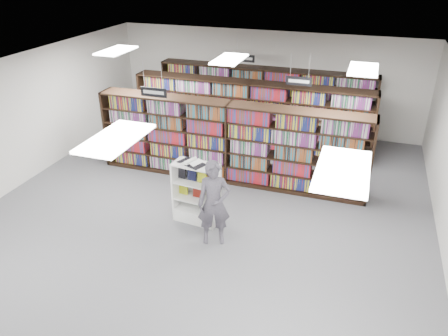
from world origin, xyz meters
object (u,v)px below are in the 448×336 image
(endcap_display, at_px, (198,201))
(open_book, at_px, (191,162))
(bookshelf_row_near, at_px, (229,143))
(shopper, at_px, (214,203))

(endcap_display, bearing_deg, open_book, -155.96)
(bookshelf_row_near, height_order, open_book, bookshelf_row_near)
(endcap_display, distance_m, open_book, 0.96)
(bookshelf_row_near, relative_size, shopper, 3.84)
(bookshelf_row_near, bearing_deg, open_book, -94.80)
(open_book, xyz_separation_m, shopper, (0.74, -0.64, -0.51))
(endcap_display, bearing_deg, bookshelf_row_near, 93.57)
(endcap_display, xyz_separation_m, shopper, (0.63, -0.67, 0.44))
(endcap_display, relative_size, open_book, 2.07)
(endcap_display, height_order, shopper, shopper)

